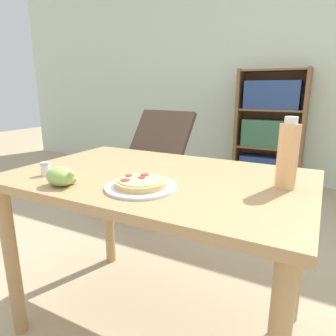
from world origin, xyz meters
TOP-DOWN VIEW (x-y plane):
  - ground_plane at (0.00, 0.00)m, footprint 14.00×14.00m
  - wall_back at (0.00, 2.62)m, footprint 8.00×0.05m
  - dining_table at (-0.08, -0.05)m, footprint 1.22×0.78m
  - pizza_on_plate at (-0.04, -0.23)m, footprint 0.26×0.26m
  - grape_bunch at (-0.32, -0.34)m, footprint 0.13×0.09m
  - drink_bottle at (0.41, 0.01)m, footprint 0.07×0.07m
  - salt_shaker at (-0.48, -0.28)m, footprint 0.04×0.04m
  - lounge_chair_near at (-0.91, 1.23)m, footprint 0.65×0.81m
  - bookshelf at (-0.05, 2.44)m, footprint 0.74×0.31m

SIDE VIEW (x-z plane):
  - ground_plane at x=0.00m, z-range 0.00..0.00m
  - lounge_chair_near at x=-0.91m, z-range -0.15..0.73m
  - bookshelf at x=-0.05m, z-range -0.03..1.27m
  - dining_table at x=-0.08m, z-range 0.27..1.01m
  - pizza_on_plate at x=-0.04m, z-range 0.74..0.77m
  - salt_shaker at x=-0.48m, z-range 0.74..0.80m
  - grape_bunch at x=-0.32m, z-range 0.74..0.81m
  - drink_bottle at x=0.41m, z-range 0.73..0.99m
  - wall_back at x=0.00m, z-range 0.00..2.60m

